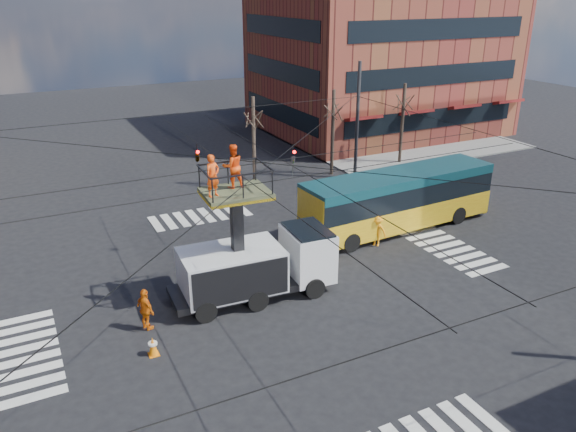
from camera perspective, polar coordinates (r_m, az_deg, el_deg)
The scene contains 13 objects.
ground at distance 24.79m, azimuth -1.55°, elevation -7.82°, with size 120.00×120.00×0.00m, color black.
sidewalk_ne at distance 51.90m, azimuth 9.76°, elevation 8.08°, with size 18.00×18.00×0.12m, color slate.
crosswalks at distance 24.79m, azimuth -1.55°, elevation -7.80°, with size 22.40×22.40×0.02m, color silver, non-canonical shape.
building_ne at distance 53.67m, azimuth 9.21°, elevation 16.11°, with size 20.06×16.06×14.00m.
overhead_network at distance 23.27m, azimuth -2.25°, elevation 1.78°, with size 24.24×24.24×8.00m.
tree_a at distance 36.68m, azimuth -3.55°, elevation 9.89°, with size 2.00×2.00×6.00m.
tree_b at distance 39.37m, azimuth 4.64°, elevation 10.70°, with size 2.00×2.00×6.00m.
tree_c at distance 42.73m, azimuth 11.69°, elevation 11.23°, with size 2.00×2.00×6.00m.
utility_truck at distance 23.69m, azimuth -3.27°, elevation -3.51°, with size 7.13×2.99×6.70m.
city_bus at distance 31.17m, azimuth 11.16°, elevation 1.71°, with size 11.52×3.21×3.20m.
traffic_cone at distance 21.38m, azimuth -13.56°, elevation -12.72°, with size 0.36×0.36×0.75m, color orange.
worker_ground at distance 22.62m, azimuth -14.27°, elevation -9.20°, with size 1.02×0.43×1.74m, color #D4620D.
flagger at distance 29.16m, azimuth 9.01°, elevation -1.49°, with size 1.07×0.61×1.65m, color orange.
Camera 1 is at (-9.02, -19.51, 12.37)m, focal length 35.00 mm.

